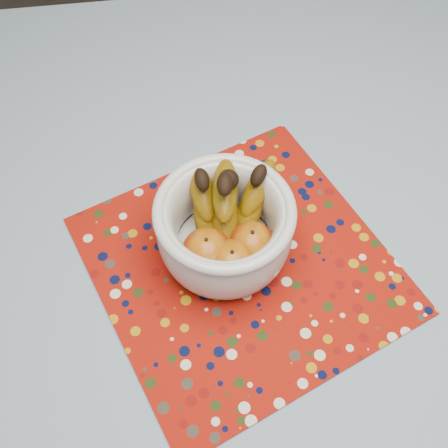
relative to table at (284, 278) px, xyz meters
name	(u,v)px	position (x,y,z in m)	size (l,w,h in m)	color
table	(284,278)	(0.00, 0.00, 0.00)	(1.20, 1.20, 0.75)	brown
tablecloth	(290,254)	(0.00, 0.00, 0.08)	(1.32, 1.32, 0.01)	#6184A2
placemat	(241,264)	(-0.08, -0.01, 0.09)	(0.41, 0.41, 0.00)	maroon
fruit_bowl	(227,223)	(-0.09, 0.02, 0.16)	(0.22, 0.21, 0.16)	silver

